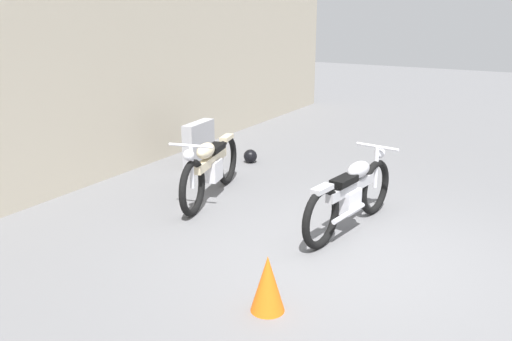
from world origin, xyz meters
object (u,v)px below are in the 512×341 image
Objects in this scene: motorcycle_silver at (351,194)px; motorcycle_cream at (210,167)px; helmet at (250,156)px; stone_marker at (199,144)px; traffic_cone at (268,284)px.

motorcycle_cream is at bearing 96.15° from motorcycle_silver.
motorcycle_silver is (-1.97, -2.61, 0.34)m from helmet.
stone_marker reaches higher than traffic_cone.
stone_marker is 3.22× the size of helmet.
motorcycle_silver is at bearing -127.02° from helmet.
traffic_cone is 0.26× the size of motorcycle_cream.
stone_marker is at bearing -152.77° from motorcycle_cream.
helmet is 3.29m from motorcycle_silver.
traffic_cone is 3.16m from motorcycle_cream.
motorcycle_silver reaches higher than helmet.
motorcycle_silver is (2.21, 0.02, 0.18)m from traffic_cone.
traffic_cone is at bearing -171.43° from motorcycle_silver.
stone_marker is 1.41× the size of traffic_cone.
helmet is at bearing 60.90° from motorcycle_silver.
motorcycle_cream reaches higher than stone_marker.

